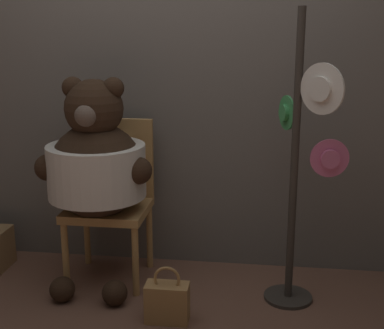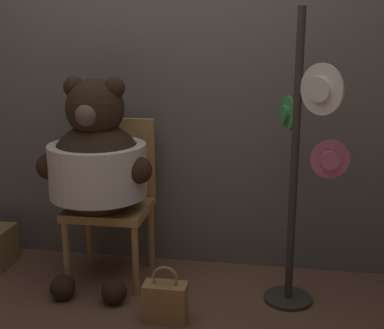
{
  "view_description": "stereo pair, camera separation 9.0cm",
  "coord_description": "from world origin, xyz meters",
  "px_view_note": "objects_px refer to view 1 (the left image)",
  "views": [
    {
      "loc": [
        0.58,
        -2.61,
        1.54
      ],
      "look_at": [
        0.19,
        0.31,
        0.79
      ],
      "focal_mm": 50.0,
      "sensor_mm": 36.0,
      "label": 1
    },
    {
      "loc": [
        0.67,
        -2.59,
        1.54
      ],
      "look_at": [
        0.19,
        0.31,
        0.79
      ],
      "focal_mm": 50.0,
      "sensor_mm": 36.0,
      "label": 2
    }
  ],
  "objects_px": {
    "teddy_bear": "(96,165)",
    "handbag_on_ground": "(167,302)",
    "hat_display_rack": "(302,169)",
    "chair": "(111,193)"
  },
  "relations": [
    {
      "from": "teddy_bear",
      "to": "handbag_on_ground",
      "type": "distance_m",
      "value": 0.89
    },
    {
      "from": "teddy_bear",
      "to": "handbag_on_ground",
      "type": "height_order",
      "value": "teddy_bear"
    },
    {
      "from": "teddy_bear",
      "to": "handbag_on_ground",
      "type": "xyz_separation_m",
      "value": [
        0.48,
        -0.38,
        -0.65
      ]
    },
    {
      "from": "teddy_bear",
      "to": "hat_display_rack",
      "type": "height_order",
      "value": "hat_display_rack"
    },
    {
      "from": "chair",
      "to": "hat_display_rack",
      "type": "bearing_deg",
      "value": -10.2
    },
    {
      "from": "chair",
      "to": "hat_display_rack",
      "type": "height_order",
      "value": "hat_display_rack"
    },
    {
      "from": "chair",
      "to": "hat_display_rack",
      "type": "relative_size",
      "value": 0.6
    },
    {
      "from": "chair",
      "to": "handbag_on_ground",
      "type": "distance_m",
      "value": 0.82
    },
    {
      "from": "teddy_bear",
      "to": "chair",
      "type": "bearing_deg",
      "value": 76.16
    },
    {
      "from": "teddy_bear",
      "to": "handbag_on_ground",
      "type": "bearing_deg",
      "value": -38.17
    }
  ]
}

